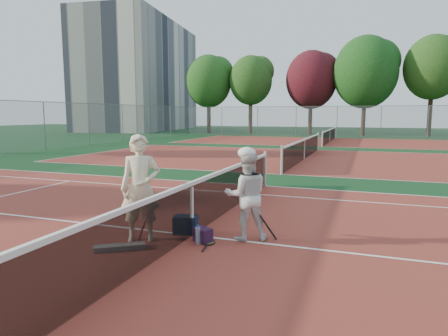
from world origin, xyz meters
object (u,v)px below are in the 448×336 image
(apartment_block, at_px, (141,77))
(sports_bag_navy, at_px, (186,225))
(player_a, at_px, (140,188))
(racket_black_held, at_px, (262,226))
(player_b, at_px, (246,195))
(water_bottle, at_px, (198,236))
(net_main, at_px, (192,209))
(sports_bag_purple, at_px, (203,235))
(racket_spare, at_px, (208,242))
(racket_red, at_px, (146,229))

(apartment_block, relative_size, sports_bag_navy, 50.58)
(player_a, height_order, racket_black_held, player_a)
(player_a, bearing_deg, player_b, -5.69)
(player_b, xyz_separation_m, water_bottle, (-0.71, -0.55, -0.65))
(net_main, relative_size, player_a, 5.78)
(water_bottle, bearing_deg, sports_bag_purple, 72.69)
(player_a, bearing_deg, sports_bag_purple, -13.29)
(player_b, bearing_deg, sports_bag_purple, 7.23)
(net_main, distance_m, apartment_block, 52.62)
(sports_bag_navy, bearing_deg, racket_black_held, 3.83)
(racket_spare, height_order, sports_bag_navy, sports_bag_navy)
(apartment_block, height_order, sports_bag_purple, apartment_block)
(racket_spare, bearing_deg, player_a, 91.31)
(net_main, relative_size, racket_red, 18.94)
(racket_spare, height_order, sports_bag_purple, sports_bag_purple)
(racket_spare, bearing_deg, water_bottle, 111.83)
(apartment_block, bearing_deg, net_main, -57.53)
(player_b, relative_size, racket_red, 2.77)
(player_b, xyz_separation_m, sports_bag_navy, (-1.17, -0.07, -0.63))
(player_a, relative_size, water_bottle, 6.33)
(water_bottle, bearing_deg, racket_red, -156.87)
(player_b, distance_m, racket_red, 1.85)
(player_b, bearing_deg, water_bottle, 12.78)
(net_main, height_order, player_b, player_b)
(racket_spare, height_order, water_bottle, water_bottle)
(player_a, xyz_separation_m, water_bottle, (1.04, 0.14, -0.80))
(apartment_block, xyz_separation_m, player_a, (27.26, -44.55, -6.55))
(player_b, bearing_deg, apartment_block, -81.59)
(player_b, bearing_deg, net_main, -17.07)
(racket_red, height_order, water_bottle, racket_red)
(net_main, xyz_separation_m, racket_spare, (0.45, -0.31, -0.49))
(player_a, height_order, player_b, player_a)
(racket_black_held, bearing_deg, racket_red, -0.63)
(player_b, height_order, water_bottle, player_b)
(player_a, xyz_separation_m, racket_black_held, (2.03, 0.72, -0.69))
(player_b, height_order, racket_spare, player_b)
(net_main, xyz_separation_m, player_b, (1.01, 0.14, 0.29))
(sports_bag_navy, bearing_deg, racket_red, -113.62)
(net_main, bearing_deg, player_a, -143.37)
(net_main, bearing_deg, player_b, 8.00)
(player_a, distance_m, sports_bag_purple, 1.38)
(player_b, bearing_deg, player_a, -3.46)
(racket_red, distance_m, sports_bag_purple, 1.00)
(net_main, distance_m, player_b, 1.06)
(racket_spare, bearing_deg, net_main, 45.50)
(player_a, bearing_deg, net_main, 9.34)
(racket_red, bearing_deg, sports_bag_navy, 34.33)
(racket_black_held, height_order, sports_bag_navy, racket_black_held)
(player_a, xyz_separation_m, sports_bag_navy, (0.58, 0.62, -0.78))
(player_b, height_order, racket_black_held, player_b)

